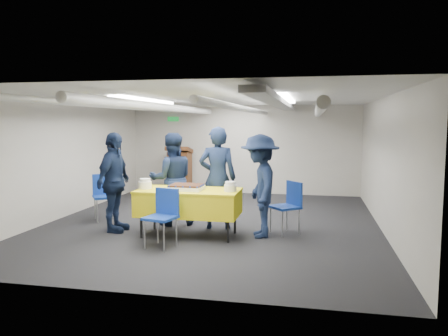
{
  "coord_description": "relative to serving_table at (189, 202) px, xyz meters",
  "views": [
    {
      "loc": [
        1.81,
        -7.81,
        1.87
      ],
      "look_at": [
        0.25,
        -0.2,
        1.05
      ],
      "focal_mm": 35.0,
      "sensor_mm": 36.0,
      "label": 1
    }
  ],
  "objects": [
    {
      "name": "room_shell",
      "position": [
        0.27,
        1.42,
        1.25
      ],
      "size": [
        6.0,
        7.0,
        2.3
      ],
      "color": "beige",
      "rests_on": "ground"
    },
    {
      "name": "chair_left",
      "position": [
        -1.94,
        0.86,
        -0.03
      ],
      "size": [
        0.58,
        0.58,
        0.87
      ],
      "color": "gray",
      "rests_on": "ground"
    },
    {
      "name": "serving_table",
      "position": [
        0.0,
        0.0,
        0.0
      ],
      "size": [
        1.67,
        0.83,
        0.77
      ],
      "color": "black",
      "rests_on": "ground"
    },
    {
      "name": "sailor_a",
      "position": [
        0.35,
        0.6,
        0.34
      ],
      "size": [
        0.71,
        0.51,
        1.79
      ],
      "primitive_type": "imported",
      "rotation": [
        0.0,
        0.0,
        3.28
      ],
      "color": "black",
      "rests_on": "ground"
    },
    {
      "name": "sailor_c",
      "position": [
        -1.33,
        0.03,
        0.29
      ],
      "size": [
        0.44,
        1.01,
        1.7
      ],
      "primitive_type": "imported",
      "rotation": [
        0.0,
        0.0,
        1.54
      ],
      "color": "black",
      "rests_on": "ground"
    },
    {
      "name": "chair_right",
      "position": [
        1.6,
        0.52,
        -0.03
      ],
      "size": [
        0.59,
        0.59,
        0.87
      ],
      "color": "gray",
      "rests_on": "ground"
    },
    {
      "name": "chair_near",
      "position": [
        -0.2,
        -0.66,
        -0.03
      ],
      "size": [
        0.51,
        0.51,
        0.87
      ],
      "color": "gray",
      "rests_on": "ground"
    },
    {
      "name": "plate_stack_right",
      "position": [
        0.7,
        -0.05,
        0.28
      ],
      "size": [
        0.2,
        0.2,
        0.16
      ],
      "color": "white",
      "rests_on": "serving_table"
    },
    {
      "name": "sailor_b",
      "position": [
        -0.52,
        0.7,
        0.28
      ],
      "size": [
        1.01,
        0.92,
        1.68
      ],
      "primitive_type": "imported",
      "rotation": [
        0.0,
        0.0,
        3.57
      ],
      "color": "black",
      "rests_on": "ground"
    },
    {
      "name": "sailor_d",
      "position": [
        1.15,
        0.19,
        0.28
      ],
      "size": [
        0.85,
        1.2,
        1.68
      ],
      "primitive_type": "imported",
      "rotation": [
        0.0,
        0.0,
        -1.34
      ],
      "color": "black",
      "rests_on": "ground"
    },
    {
      "name": "ground",
      "position": [
        0.17,
        1.01,
        -0.56
      ],
      "size": [
        7.0,
        7.0,
        0.0
      ],
      "primitive_type": "plane",
      "color": "black",
      "rests_on": "ground"
    },
    {
      "name": "plate_stack_left",
      "position": [
        -0.74,
        -0.05,
        0.29
      ],
      "size": [
        0.22,
        0.22,
        0.17
      ],
      "color": "white",
      "rests_on": "serving_table"
    },
    {
      "name": "podium",
      "position": [
        -1.43,
        4.06,
        0.05
      ],
      "size": [
        0.62,
        0.53,
        1.25
      ],
      "color": "brown",
      "rests_on": "ground"
    },
    {
      "name": "sheet_cake",
      "position": [
        -0.02,
        -0.05,
        0.26
      ],
      "size": [
        0.55,
        0.43,
        0.09
      ],
      "color": "white",
      "rests_on": "serving_table"
    }
  ]
}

